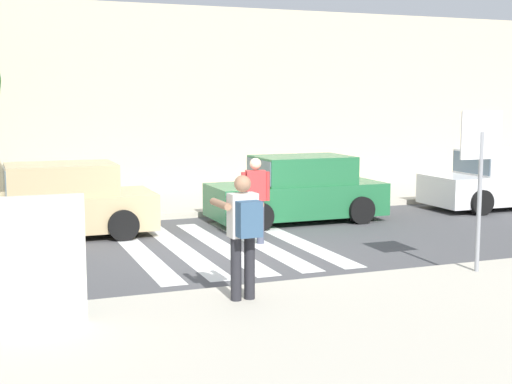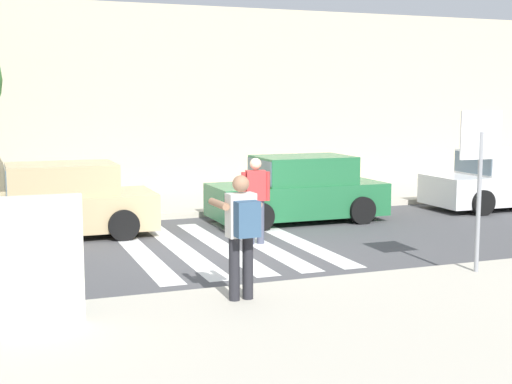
% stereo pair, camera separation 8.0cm
% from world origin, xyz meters
% --- Properties ---
extents(ground_plane, '(120.00, 120.00, 0.00)m').
position_xyz_m(ground_plane, '(0.00, 0.00, 0.00)').
color(ground_plane, '#4C4C4F').
extents(sidewalk_near, '(60.00, 6.00, 0.14)m').
position_xyz_m(sidewalk_near, '(0.00, -6.20, 0.07)').
color(sidewalk_near, beige).
rests_on(sidewalk_near, ground).
extents(sidewalk_far, '(60.00, 4.80, 0.14)m').
position_xyz_m(sidewalk_far, '(0.00, 6.00, 0.07)').
color(sidewalk_far, beige).
rests_on(sidewalk_far, ground).
extents(building_facade_far, '(56.00, 4.00, 5.70)m').
position_xyz_m(building_facade_far, '(0.00, 10.40, 2.85)').
color(building_facade_far, beige).
rests_on(building_facade_far, ground).
extents(crosswalk_stripe_0, '(0.44, 5.20, 0.01)m').
position_xyz_m(crosswalk_stripe_0, '(-1.60, 0.20, 0.00)').
color(crosswalk_stripe_0, silver).
rests_on(crosswalk_stripe_0, ground).
extents(crosswalk_stripe_1, '(0.44, 5.20, 0.01)m').
position_xyz_m(crosswalk_stripe_1, '(-0.80, 0.20, 0.00)').
color(crosswalk_stripe_1, silver).
rests_on(crosswalk_stripe_1, ground).
extents(crosswalk_stripe_2, '(0.44, 5.20, 0.01)m').
position_xyz_m(crosswalk_stripe_2, '(0.00, 0.20, 0.00)').
color(crosswalk_stripe_2, silver).
rests_on(crosswalk_stripe_2, ground).
extents(crosswalk_stripe_3, '(0.44, 5.20, 0.01)m').
position_xyz_m(crosswalk_stripe_3, '(0.80, 0.20, 0.00)').
color(crosswalk_stripe_3, silver).
rests_on(crosswalk_stripe_3, ground).
extents(crosswalk_stripe_4, '(0.44, 5.20, 0.01)m').
position_xyz_m(crosswalk_stripe_4, '(1.60, 0.20, 0.00)').
color(crosswalk_stripe_4, silver).
rests_on(crosswalk_stripe_4, ground).
extents(stop_sign, '(0.76, 0.08, 2.56)m').
position_xyz_m(stop_sign, '(3.02, -3.75, 2.01)').
color(stop_sign, gray).
rests_on(stop_sign, sidewalk_near).
extents(photographer_with_backpack, '(0.60, 0.86, 1.72)m').
position_xyz_m(photographer_with_backpack, '(-1.03, -3.97, 1.17)').
color(photographer_with_backpack, '#232328').
rests_on(photographer_with_backpack, sidewalk_near).
extents(pedestrian_crossing, '(0.57, 0.30, 1.72)m').
position_xyz_m(pedestrian_crossing, '(0.73, 0.17, 0.97)').
color(pedestrian_crossing, '#474C60').
rests_on(pedestrian_crossing, ground).
extents(parked_car_tan, '(4.10, 1.92, 1.55)m').
position_xyz_m(parked_car_tan, '(-2.91, 2.30, 0.73)').
color(parked_car_tan, tan).
rests_on(parked_car_tan, ground).
extents(parked_car_green, '(4.10, 1.92, 1.55)m').
position_xyz_m(parked_car_green, '(2.62, 2.30, 0.73)').
color(parked_car_green, '#236B3D').
rests_on(parked_car_green, ground).
extents(parked_car_white, '(4.10, 1.92, 1.55)m').
position_xyz_m(parked_car_white, '(8.56, 2.30, 0.73)').
color(parked_car_white, white).
rests_on(parked_car_white, ground).
extents(advertising_board, '(1.10, 0.11, 1.60)m').
position_xyz_m(advertising_board, '(-3.72, -4.09, 0.94)').
color(advertising_board, beige).
rests_on(advertising_board, sidewalk_near).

